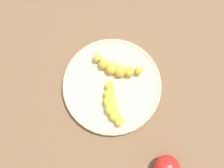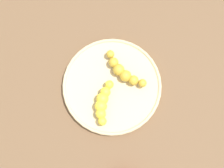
% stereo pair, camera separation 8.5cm
% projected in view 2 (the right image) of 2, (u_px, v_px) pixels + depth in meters
% --- Properties ---
extents(ground_plane, '(2.40, 2.40, 0.00)m').
position_uv_depth(ground_plane, '(112.00, 87.00, 0.88)').
color(ground_plane, brown).
extents(fruit_bowl, '(0.30, 0.30, 0.02)m').
position_uv_depth(fruit_bowl, '(112.00, 86.00, 0.87)').
color(fruit_bowl, '#D1B784').
rests_on(fruit_bowl, ground_plane).
extents(banana_yellow, '(0.07, 0.12, 0.04)m').
position_uv_depth(banana_yellow, '(103.00, 103.00, 0.83)').
color(banana_yellow, yellow).
rests_on(banana_yellow, fruit_bowl).
extents(banana_spotted, '(0.10, 0.13, 0.04)m').
position_uv_depth(banana_spotted, '(123.00, 72.00, 0.86)').
color(banana_spotted, gold).
rests_on(banana_spotted, fruit_bowl).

